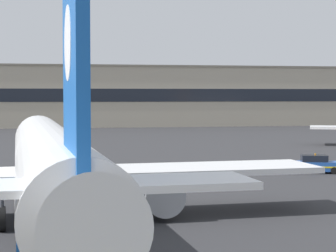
% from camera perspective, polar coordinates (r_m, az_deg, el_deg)
% --- Properties ---
extents(taxiway_centreline, '(3.24, 179.98, 0.01)m').
position_cam_1_polar(taxiway_centreline, '(57.03, -8.46, -4.35)').
color(taxiway_centreline, yellow).
rests_on(taxiway_centreline, ground).
extents(airliner_foreground, '(32.22, 41.52, 11.65)m').
position_cam_1_polar(airliner_foreground, '(35.67, -10.68, -3.25)').
color(airliner_foreground, white).
rests_on(airliner_foreground, ground).
extents(service_car_fourth, '(4.53, 2.91, 1.79)m').
position_cam_1_polar(service_car_fourth, '(58.83, 13.22, -3.43)').
color(service_car_fourth, '#2351A8').
rests_on(service_car_fourth, ground).
extents(safety_cone_by_nose_gear, '(0.44, 0.44, 0.55)m').
position_cam_1_polar(safety_cone_by_nose_gear, '(53.00, -8.88, -4.63)').
color(safety_cone_by_nose_gear, orange).
rests_on(safety_cone_by_nose_gear, ground).
extents(terminal_building, '(154.35, 12.40, 13.62)m').
position_cam_1_polar(terminal_building, '(140.88, -10.25, 2.70)').
color(terminal_building, '#B2A893').
rests_on(terminal_building, ground).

